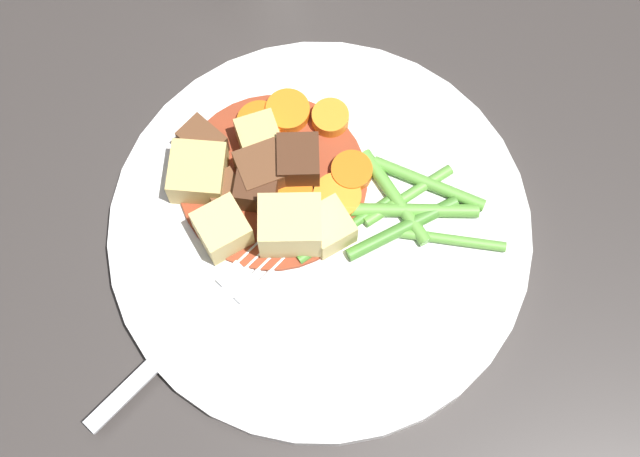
{
  "coord_description": "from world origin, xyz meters",
  "views": [
    {
      "loc": [
        -0.1,
        0.18,
        0.6
      ],
      "look_at": [
        0.0,
        0.0,
        0.01
      ],
      "focal_mm": 54.84,
      "sensor_mm": 36.0,
      "label": 1
    }
  ],
  "objects_px": {
    "potato_chunk_3": "(222,229)",
    "meat_chunk_3": "(262,171)",
    "carrot_slice_1": "(260,124)",
    "carrot_slice_2": "(341,199)",
    "meat_chunk_4": "(225,193)",
    "potato_chunk_4": "(260,141)",
    "potato_chunk_2": "(198,173)",
    "carrot_slice_5": "(358,175)",
    "carrot_slice_4": "(288,112)",
    "carrot_slice_3": "(290,192)",
    "fork": "(203,317)",
    "dinner_plate": "(320,232)",
    "meat_chunk_1": "(203,143)",
    "potato_chunk_0": "(329,227)",
    "carrot_slice_0": "(330,119)",
    "meat_chunk_2": "(254,194)",
    "potato_chunk_1": "(290,226)",
    "meat_chunk_0": "(298,162)"
  },
  "relations": [
    {
      "from": "potato_chunk_3",
      "to": "meat_chunk_3",
      "type": "relative_size",
      "value": 1.01
    },
    {
      "from": "carrot_slice_1",
      "to": "carrot_slice_2",
      "type": "bearing_deg",
      "value": 164.07
    },
    {
      "from": "meat_chunk_4",
      "to": "potato_chunk_4",
      "type": "bearing_deg",
      "value": -94.09
    },
    {
      "from": "potato_chunk_2",
      "to": "carrot_slice_5",
      "type": "bearing_deg",
      "value": -150.09
    },
    {
      "from": "carrot_slice_4",
      "to": "potato_chunk_3",
      "type": "bearing_deg",
      "value": 93.75
    },
    {
      "from": "carrot_slice_3",
      "to": "fork",
      "type": "bearing_deg",
      "value": 85.8
    },
    {
      "from": "dinner_plate",
      "to": "carrot_slice_4",
      "type": "xyz_separation_m",
      "value": [
        0.06,
        -0.06,
        0.01
      ]
    },
    {
      "from": "carrot_slice_5",
      "to": "meat_chunk_4",
      "type": "relative_size",
      "value": 1.14
    },
    {
      "from": "meat_chunk_4",
      "to": "carrot_slice_1",
      "type": "bearing_deg",
      "value": -84.07
    },
    {
      "from": "potato_chunk_2",
      "to": "potato_chunk_3",
      "type": "relative_size",
      "value": 1.2
    },
    {
      "from": "meat_chunk_4",
      "to": "meat_chunk_1",
      "type": "bearing_deg",
      "value": -37.45
    },
    {
      "from": "carrot_slice_3",
      "to": "meat_chunk_1",
      "type": "xyz_separation_m",
      "value": [
        0.06,
        -0.0,
        0.01
      ]
    },
    {
      "from": "potato_chunk_0",
      "to": "meat_chunk_3",
      "type": "height_order",
      "value": "meat_chunk_3"
    },
    {
      "from": "potato_chunk_4",
      "to": "fork",
      "type": "distance_m",
      "value": 0.12
    },
    {
      "from": "carrot_slice_2",
      "to": "carrot_slice_0",
      "type": "bearing_deg",
      "value": -54.49
    },
    {
      "from": "meat_chunk_3",
      "to": "carrot_slice_0",
      "type": "bearing_deg",
      "value": -108.51
    },
    {
      "from": "carrot_slice_4",
      "to": "potato_chunk_4",
      "type": "distance_m",
      "value": 0.03
    },
    {
      "from": "carrot_slice_5",
      "to": "meat_chunk_2",
      "type": "bearing_deg",
      "value": 42.84
    },
    {
      "from": "carrot_slice_4",
      "to": "meat_chunk_4",
      "type": "height_order",
      "value": "meat_chunk_4"
    },
    {
      "from": "potato_chunk_0",
      "to": "potato_chunk_4",
      "type": "distance_m",
      "value": 0.07
    },
    {
      "from": "carrot_slice_3",
      "to": "meat_chunk_2",
      "type": "distance_m",
      "value": 0.02
    },
    {
      "from": "carrot_slice_4",
      "to": "potato_chunk_2",
      "type": "bearing_deg",
      "value": 68.2
    },
    {
      "from": "carrot_slice_2",
      "to": "meat_chunk_4",
      "type": "relative_size",
      "value": 1.33
    },
    {
      "from": "meat_chunk_1",
      "to": "meat_chunk_4",
      "type": "xyz_separation_m",
      "value": [
        -0.03,
        0.02,
        -0.0
      ]
    },
    {
      "from": "meat_chunk_2",
      "to": "potato_chunk_3",
      "type": "bearing_deg",
      "value": 80.11
    },
    {
      "from": "carrot_slice_4",
      "to": "potato_chunk_3",
      "type": "relative_size",
      "value": 1.0
    },
    {
      "from": "carrot_slice_3",
      "to": "carrot_slice_4",
      "type": "bearing_deg",
      "value": -58.9
    },
    {
      "from": "potato_chunk_1",
      "to": "meat_chunk_1",
      "type": "xyz_separation_m",
      "value": [
        0.08,
        -0.02,
        -0.01
      ]
    },
    {
      "from": "meat_chunk_0",
      "to": "meat_chunk_3",
      "type": "distance_m",
      "value": 0.02
    },
    {
      "from": "carrot_slice_2",
      "to": "fork",
      "type": "xyz_separation_m",
      "value": [
        0.04,
        0.11,
        -0.0
      ]
    },
    {
      "from": "carrot_slice_2",
      "to": "potato_chunk_4",
      "type": "relative_size",
      "value": 1.07
    },
    {
      "from": "carrot_slice_0",
      "to": "potato_chunk_2",
      "type": "height_order",
      "value": "potato_chunk_2"
    },
    {
      "from": "potato_chunk_3",
      "to": "meat_chunk_3",
      "type": "bearing_deg",
      "value": -92.52
    },
    {
      "from": "potato_chunk_0",
      "to": "potato_chunk_1",
      "type": "distance_m",
      "value": 0.02
    },
    {
      "from": "carrot_slice_2",
      "to": "meat_chunk_1",
      "type": "bearing_deg",
      "value": 6.83
    },
    {
      "from": "carrot_slice_2",
      "to": "carrot_slice_5",
      "type": "height_order",
      "value": "carrot_slice_5"
    },
    {
      "from": "potato_chunk_1",
      "to": "carrot_slice_3",
      "type": "bearing_deg",
      "value": -59.96
    },
    {
      "from": "meat_chunk_0",
      "to": "meat_chunk_4",
      "type": "relative_size",
      "value": 1.27
    },
    {
      "from": "potato_chunk_2",
      "to": "potato_chunk_4",
      "type": "height_order",
      "value": "same"
    },
    {
      "from": "dinner_plate",
      "to": "potato_chunk_4",
      "type": "xyz_separation_m",
      "value": [
        0.06,
        -0.03,
        0.02
      ]
    },
    {
      "from": "carrot_slice_5",
      "to": "potato_chunk_0",
      "type": "distance_m",
      "value": 0.04
    },
    {
      "from": "carrot_slice_5",
      "to": "dinner_plate",
      "type": "bearing_deg",
      "value": 83.91
    },
    {
      "from": "carrot_slice_3",
      "to": "potato_chunk_3",
      "type": "distance_m",
      "value": 0.05
    },
    {
      "from": "potato_chunk_4",
      "to": "carrot_slice_5",
      "type": "bearing_deg",
      "value": -169.01
    },
    {
      "from": "carrot_slice_3",
      "to": "potato_chunk_2",
      "type": "relative_size",
      "value": 0.82
    },
    {
      "from": "carrot_slice_3",
      "to": "meat_chunk_3",
      "type": "height_order",
      "value": "meat_chunk_3"
    },
    {
      "from": "meat_chunk_3",
      "to": "fork",
      "type": "bearing_deg",
      "value": 97.97
    },
    {
      "from": "carrot_slice_4",
      "to": "carrot_slice_5",
      "type": "height_order",
      "value": "carrot_slice_4"
    },
    {
      "from": "potato_chunk_2",
      "to": "meat_chunk_3",
      "type": "bearing_deg",
      "value": -149.97
    },
    {
      "from": "dinner_plate",
      "to": "meat_chunk_3",
      "type": "height_order",
      "value": "meat_chunk_3"
    }
  ]
}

